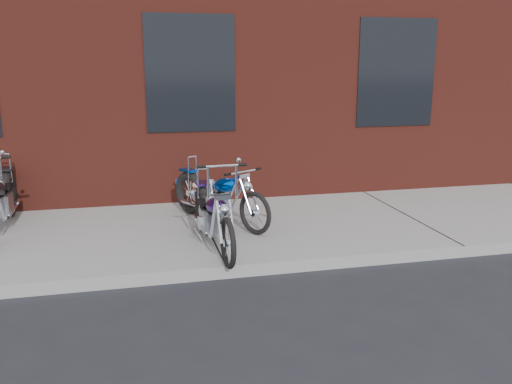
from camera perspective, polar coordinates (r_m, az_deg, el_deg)
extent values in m
plane|color=#22232A|center=(6.17, -3.11, -9.13)|extent=(120.00, 120.00, 0.00)
cube|color=#989898|center=(7.53, -5.15, -4.31)|extent=(22.00, 3.00, 0.15)
torus|color=black|center=(7.15, -5.40, -1.99)|extent=(0.16, 0.65, 0.64)
torus|color=black|center=(5.85, -2.67, -5.78)|extent=(0.10, 0.58, 0.58)
cube|color=gray|center=(6.61, -4.42, -3.33)|extent=(0.27, 0.37, 0.27)
ellipsoid|color=#3B1F79|center=(6.31, -3.97, -1.71)|extent=(0.26, 0.50, 0.27)
cube|color=black|center=(6.78, -4.86, -1.34)|extent=(0.23, 0.26, 0.05)
cylinder|color=white|center=(5.88, -2.96, -3.29)|extent=(0.05, 0.26, 0.48)
cylinder|color=white|center=(5.85, -3.29, 2.56)|extent=(0.49, 0.06, 0.03)
cylinder|color=white|center=(7.00, -5.34, 0.53)|extent=(0.02, 0.02, 0.43)
cylinder|color=white|center=(6.85, -3.88, -3.73)|extent=(0.09, 0.80, 0.04)
torus|color=black|center=(8.06, -6.39, -0.23)|extent=(0.44, 0.62, 0.65)
torus|color=black|center=(7.03, 0.64, -2.43)|extent=(0.35, 0.53, 0.58)
cube|color=gray|center=(7.63, -3.76, -1.03)|extent=(0.40, 0.44, 0.27)
ellipsoid|color=blue|center=(7.38, -2.53, 0.58)|extent=(0.45, 0.54, 0.28)
cube|color=silver|center=(7.76, -4.89, 0.57)|extent=(0.31, 0.33, 0.05)
cylinder|color=white|center=(7.05, 0.01, -0.41)|extent=(0.16, 0.24, 0.48)
cylinder|color=white|center=(7.07, -0.62, 2.03)|extent=(0.44, 0.27, 0.03)
cylinder|color=white|center=(7.93, -6.14, 2.08)|extent=(0.03, 0.03, 0.43)
cylinder|color=white|center=(7.87, -4.07, -1.46)|extent=(0.45, 0.72, 0.04)
torus|color=black|center=(8.59, -24.74, -0.37)|extent=(0.15, 0.70, 0.70)
cube|color=black|center=(8.20, -25.29, 0.29)|extent=(0.24, 0.28, 0.06)
cylinder|color=white|center=(8.44, -25.07, 1.93)|extent=(0.02, 0.02, 0.46)
cylinder|color=white|center=(8.21, -24.32, -1.89)|extent=(0.07, 0.87, 0.05)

